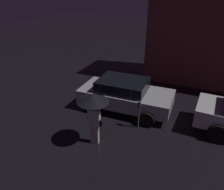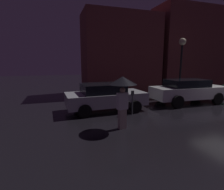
{
  "view_description": "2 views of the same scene",
  "coord_description": "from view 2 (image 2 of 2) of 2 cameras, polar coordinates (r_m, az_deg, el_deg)",
  "views": [
    {
      "loc": [
        -3.5,
        -6.73,
        5.16
      ],
      "look_at": [
        -6.74,
        0.34,
        1.15
      ],
      "focal_mm": 35.0,
      "sensor_mm": 36.0,
      "label": 1
    },
    {
      "loc": [
        -8.98,
        -7.2,
        2.47
      ],
      "look_at": [
        -6.67,
        -0.07,
        1.08
      ],
      "focal_mm": 28.0,
      "sensor_mm": 36.0,
      "label": 2
    }
  ],
  "objects": [
    {
      "name": "ground_plane",
      "position": [
        11.77,
        32.57,
        -3.3
      ],
      "size": [
        60.0,
        60.0,
        0.0
      ],
      "primitive_type": "plane",
      "color": "black"
    },
    {
      "name": "parked_car_white",
      "position": [
        11.67,
        23.58,
        1.37
      ],
      "size": [
        4.65,
        1.9,
        1.48
      ],
      "rotation": [
        0.0,
        0.0,
        -0.03
      ],
      "color": "silver",
      "rests_on": "ground"
    },
    {
      "name": "building_facade_left",
      "position": [
        14.66,
        2.82,
        13.05
      ],
      "size": [
        6.06,
        3.0,
        6.25
      ],
      "color": "brown",
      "rests_on": "ground"
    },
    {
      "name": "pedestrian_with_umbrella",
      "position": [
        6.4,
        3.48,
        2.66
      ],
      "size": [
        1.06,
        1.06,
        1.98
      ],
      "rotation": [
        0.0,
        0.0,
        0.17
      ],
      "color": "beige",
      "rests_on": "ground"
    },
    {
      "name": "street_lamp_near",
      "position": [
        13.83,
        21.8,
        12.74
      ],
      "size": [
        0.51,
        0.51,
        4.19
      ],
      "color": "black",
      "rests_on": "ground"
    },
    {
      "name": "parked_car_silver",
      "position": [
        9.07,
        -2.23,
        -0.47
      ],
      "size": [
        4.13,
        2.04,
        1.42
      ],
      "rotation": [
        0.0,
        0.0,
        0.04
      ],
      "color": "#B7B7BF",
      "rests_on": "ground"
    },
    {
      "name": "parking_meter",
      "position": [
        8.37,
        6.68,
        -1.56
      ],
      "size": [
        0.12,
        0.1,
        1.17
      ],
      "color": "#4C5154",
      "rests_on": "ground"
    },
    {
      "name": "building_facade_right",
      "position": [
        18.39,
        24.42,
        13.24
      ],
      "size": [
        7.1,
        3.0,
        7.29
      ],
      "color": "brown",
      "rests_on": "ground"
    }
  ]
}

